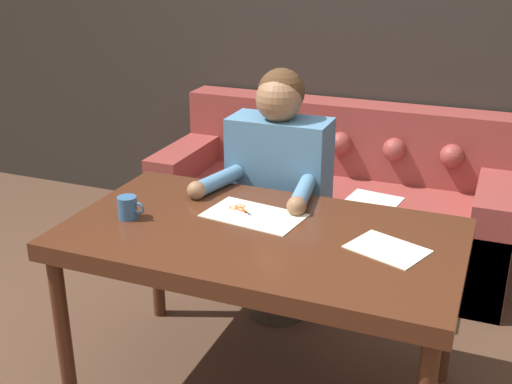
% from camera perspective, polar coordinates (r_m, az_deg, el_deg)
% --- Properties ---
extents(wall_back, '(8.00, 0.06, 2.60)m').
position_cam_1_polar(wall_back, '(3.91, 9.10, 14.62)').
color(wall_back, '#2D2823').
rests_on(wall_back, ground_plane).
extents(dining_table, '(1.49, 0.84, 0.74)m').
position_cam_1_polar(dining_table, '(2.45, 0.46, -4.97)').
color(dining_table, '#472314').
rests_on(dining_table, ground_plane).
extents(couch, '(1.97, 0.81, 0.86)m').
position_cam_1_polar(couch, '(3.77, 6.77, -1.10)').
color(couch, brown).
rests_on(couch, ground_plane).
extents(person, '(0.53, 0.58, 1.23)m').
position_cam_1_polar(person, '(3.00, 1.99, -0.38)').
color(person, '#33281E').
rests_on(person, ground_plane).
extents(pattern_paper_main, '(0.41, 0.28, 0.00)m').
position_cam_1_polar(pattern_paper_main, '(2.54, -0.24, -2.09)').
color(pattern_paper_main, beige).
rests_on(pattern_paper_main, dining_table).
extents(pattern_paper_offcut, '(0.31, 0.27, 0.00)m').
position_cam_1_polar(pattern_paper_offcut, '(2.32, 11.60, -4.98)').
color(pattern_paper_offcut, beige).
rests_on(pattern_paper_offcut, dining_table).
extents(scissors, '(0.21, 0.17, 0.01)m').
position_cam_1_polar(scissors, '(2.58, -1.13, -1.72)').
color(scissors, silver).
rests_on(scissors, dining_table).
extents(mug, '(0.11, 0.08, 0.09)m').
position_cam_1_polar(mug, '(2.55, -11.33, -1.38)').
color(mug, '#335B84').
rests_on(mug, dining_table).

